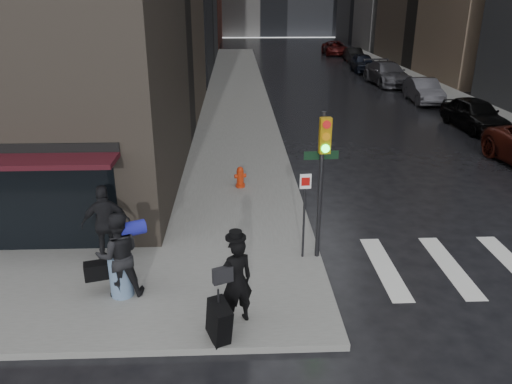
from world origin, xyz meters
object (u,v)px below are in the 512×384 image
parked_car_3 (387,73)px  parked_car_6 (335,48)px  parked_car_4 (363,63)px  man_overcoat (233,288)px  parked_car_5 (354,55)px  man_jeans (118,255)px  parked_car_1 (475,114)px  man_greycoat (106,224)px  fire_hydrant (240,178)px  traffic_light (321,168)px  parked_car_2 (424,91)px

parked_car_3 → parked_car_6: (-0.10, 19.73, -0.10)m
parked_car_4 → parked_car_6: parked_car_4 is taller
man_overcoat → parked_car_5: bearing=-129.7°
man_jeans → parked_car_1: size_ratio=0.43×
man_overcoat → man_greycoat: bearing=-65.9°
man_overcoat → parked_car_6: 49.55m
parked_car_4 → man_overcoat: bearing=-102.9°
parked_car_4 → parked_car_1: bearing=-83.4°
man_jeans → parked_car_6: 49.02m
parked_car_3 → parked_car_4: parked_car_3 is taller
fire_hydrant → parked_car_5: (11.51, 34.19, 0.20)m
traffic_light → parked_car_2: bearing=59.6°
man_greycoat → parked_car_1: bearing=-149.6°
parked_car_5 → parked_car_1: bearing=-91.1°
man_greycoat → fire_hydrant: (3.22, 4.82, -0.65)m
parked_car_2 → parked_car_5: parked_car_2 is taller
man_greycoat → parked_car_3: bearing=-129.1°
traffic_light → parked_car_5: bearing=71.9°
man_overcoat → fire_hydrant: (0.22, 7.52, -0.52)m
traffic_light → parked_car_6: 46.61m
man_jeans → parked_car_5: size_ratio=0.47×
man_overcoat → parked_car_1: (11.74, 15.40, -0.23)m
traffic_light → parked_car_4: 33.79m
traffic_light → parked_car_3: size_ratio=0.65×
fire_hydrant → parked_car_3: size_ratio=0.13×
man_jeans → parked_car_2: 25.07m
man_greycoat → parked_car_3: 29.50m
traffic_light → parked_car_6: size_ratio=0.71×
parked_car_4 → fire_hydrant: bearing=-106.9°
traffic_light → parked_car_3: (9.17, 25.95, -1.67)m
parked_car_3 → parked_car_4: size_ratio=1.27×
man_greycoat → parked_car_1: size_ratio=0.43×
parked_car_4 → parked_car_5: (0.72, 6.58, -0.08)m
fire_hydrant → parked_car_4: 29.65m
man_greycoat → parked_car_4: bearing=-123.7°
parked_car_1 → parked_car_4: (-0.74, 19.73, -0.01)m
parked_car_6 → parked_car_1: bearing=-88.2°
man_overcoat → man_jeans: (-2.39, 1.16, 0.12)m
fire_hydrant → parked_car_5: parked_car_5 is taller
fire_hydrant → parked_car_2: 18.39m
man_overcoat → parked_car_5: 43.33m
traffic_light → parked_car_4: (8.97, 32.53, -1.73)m
parked_car_5 → parked_car_6: bearing=94.3°
man_greycoat → parked_car_6: (14.10, 45.59, -0.40)m
man_overcoat → parked_car_2: man_overcoat is taller
man_overcoat → parked_car_3: bearing=-135.4°
man_overcoat → parked_car_3: man_overcoat is taller
parked_car_1 → parked_car_3: 13.17m
parked_car_2 → parked_car_1: bearing=-85.0°
man_greycoat → man_overcoat: bearing=127.7°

